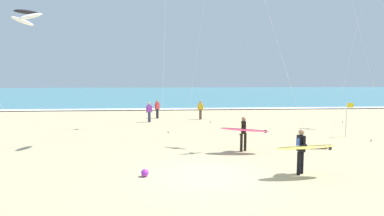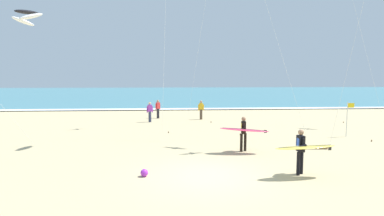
{
  "view_description": "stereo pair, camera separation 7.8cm",
  "coord_description": "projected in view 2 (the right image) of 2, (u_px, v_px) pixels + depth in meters",
  "views": [
    {
      "loc": [
        -1.41,
        -11.49,
        3.71
      ],
      "look_at": [
        -0.27,
        4.4,
        2.07
      ],
      "focal_mm": 30.08,
      "sensor_mm": 36.0,
      "label": 1
    },
    {
      "loc": [
        -1.34,
        -11.49,
        3.71
      ],
      "look_at": [
        -0.27,
        4.4,
        2.07
      ],
      "focal_mm": 30.08,
      "sensor_mm": 36.0,
      "label": 2
    }
  ],
  "objects": [
    {
      "name": "surfer_trailing",
      "position": [
        303.0,
        148.0,
        11.76
      ],
      "size": [
        2.3,
        0.96,
        1.71
      ],
      "color": "black",
      "rests_on": "ground"
    },
    {
      "name": "shoreline_foam",
      "position": [
        183.0,
        109.0,
        34.57
      ],
      "size": [
        160.0,
        1.54,
        0.01
      ],
      "primitive_type": "cube",
      "color": "white",
      "rests_on": "ocean_water"
    },
    {
      "name": "lifeguard_flag",
      "position": [
        348.0,
        116.0,
        19.26
      ],
      "size": [
        0.45,
        0.05,
        2.1
      ],
      "color": "silver",
      "rests_on": "ground"
    },
    {
      "name": "bystander_purple_top",
      "position": [
        150.0,
        112.0,
        25.35
      ],
      "size": [
        0.47,
        0.28,
        1.59
      ],
      "color": "#2D334C",
      "rests_on": "ground"
    },
    {
      "name": "ground_plane",
      "position": [
        207.0,
        176.0,
        11.88
      ],
      "size": [
        160.0,
        160.0,
        0.0
      ],
      "primitive_type": "plane",
      "color": "tan"
    },
    {
      "name": "beach_ball",
      "position": [
        144.0,
        173.0,
        11.77
      ],
      "size": [
        0.28,
        0.28,
        0.28
      ],
      "primitive_type": "sphere",
      "color": "purple",
      "rests_on": "ground"
    },
    {
      "name": "driftwood_log",
      "position": [
        315.0,
        147.0,
        16.16
      ],
      "size": [
        1.26,
        0.28,
        0.16
      ],
      "primitive_type": "cylinder",
      "rotation": [
        0.0,
        1.57,
        6.19
      ],
      "color": "#846B4C",
      "rests_on": "ground"
    },
    {
      "name": "kite_arc_charcoal_low",
      "position": [
        27.0,
        17.0,
        16.31
      ],
      "size": [
        4.46,
        3.58,
        6.99
      ],
      "color": "white",
      "rests_on": "ground"
    },
    {
      "name": "bystander_yellow_top",
      "position": [
        201.0,
        110.0,
        26.85
      ],
      "size": [
        0.5,
        0.22,
        1.59
      ],
      "color": "#4C3D2D",
      "rests_on": "ground"
    },
    {
      "name": "ocean_water",
      "position": [
        177.0,
        93.0,
        64.06
      ],
      "size": [
        160.0,
        60.0,
        0.08
      ],
      "primitive_type": "cube",
      "color": "teal",
      "rests_on": "ground"
    },
    {
      "name": "surfer_lead",
      "position": [
        244.0,
        131.0,
        15.4
      ],
      "size": [
        2.4,
        1.04,
        1.71
      ],
      "color": "black",
      "rests_on": "ground"
    },
    {
      "name": "bystander_red_top",
      "position": [
        158.0,
        109.0,
        27.55
      ],
      "size": [
        0.4,
        0.35,
        1.59
      ],
      "color": "black",
      "rests_on": "ground"
    }
  ]
}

